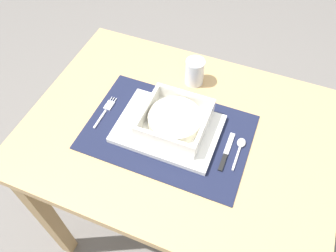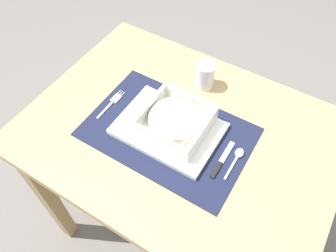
{
  "view_description": "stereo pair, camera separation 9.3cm",
  "coord_description": "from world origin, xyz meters",
  "px_view_note": "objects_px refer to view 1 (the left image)",
  "views": [
    {
      "loc": [
        0.18,
        -0.54,
        1.52
      ],
      "look_at": [
        -0.03,
        -0.02,
        0.77
      ],
      "focal_mm": 35.29,
      "sensor_mm": 36.0,
      "label": 1
    },
    {
      "loc": [
        0.26,
        -0.5,
        1.52
      ],
      "look_at": [
        -0.03,
        -0.02,
        0.77
      ],
      "focal_mm": 35.29,
      "sensor_mm": 36.0,
      "label": 2
    }
  ],
  "objects_px": {
    "porridge_bowl": "(175,121)",
    "butter_knife": "(226,154)",
    "spoon": "(240,146)",
    "dining_table": "(179,151)",
    "fork": "(106,110)",
    "drinking_glass": "(195,73)"
  },
  "relations": [
    {
      "from": "drinking_glass",
      "to": "porridge_bowl",
      "type": "bearing_deg",
      "value": -86.79
    },
    {
      "from": "fork",
      "to": "spoon",
      "type": "xyz_separation_m",
      "value": [
        0.41,
        0.02,
        0.0
      ]
    },
    {
      "from": "dining_table",
      "to": "butter_knife",
      "type": "xyz_separation_m",
      "value": [
        0.15,
        -0.03,
        0.13
      ]
    },
    {
      "from": "spoon",
      "to": "porridge_bowl",
      "type": "bearing_deg",
      "value": 179.22
    },
    {
      "from": "dining_table",
      "to": "spoon",
      "type": "height_order",
      "value": "spoon"
    },
    {
      "from": "porridge_bowl",
      "to": "drinking_glass",
      "type": "xyz_separation_m",
      "value": [
        -0.01,
        0.2,
        -0.0
      ]
    },
    {
      "from": "fork",
      "to": "butter_knife",
      "type": "distance_m",
      "value": 0.38
    },
    {
      "from": "porridge_bowl",
      "to": "drinking_glass",
      "type": "relative_size",
      "value": 2.05
    },
    {
      "from": "fork",
      "to": "butter_knife",
      "type": "xyz_separation_m",
      "value": [
        0.38,
        -0.02,
        0.0
      ]
    },
    {
      "from": "fork",
      "to": "porridge_bowl",
      "type": "bearing_deg",
      "value": 1.15
    },
    {
      "from": "porridge_bowl",
      "to": "butter_knife",
      "type": "height_order",
      "value": "porridge_bowl"
    },
    {
      "from": "porridge_bowl",
      "to": "fork",
      "type": "relative_size",
      "value": 1.41
    },
    {
      "from": "porridge_bowl",
      "to": "butter_knife",
      "type": "xyz_separation_m",
      "value": [
        0.16,
        -0.03,
        -0.03
      ]
    },
    {
      "from": "porridge_bowl",
      "to": "butter_knife",
      "type": "relative_size",
      "value": 1.36
    },
    {
      "from": "dining_table",
      "to": "butter_knife",
      "type": "distance_m",
      "value": 0.2
    },
    {
      "from": "fork",
      "to": "butter_knife",
      "type": "height_order",
      "value": "butter_knife"
    },
    {
      "from": "porridge_bowl",
      "to": "spoon",
      "type": "xyz_separation_m",
      "value": [
        0.19,
        0.01,
        -0.03
      ]
    },
    {
      "from": "dining_table",
      "to": "spoon",
      "type": "xyz_separation_m",
      "value": [
        0.18,
        0.0,
        0.13
      ]
    },
    {
      "from": "dining_table",
      "to": "fork",
      "type": "relative_size",
      "value": 7.03
    },
    {
      "from": "butter_knife",
      "to": "porridge_bowl",
      "type": "bearing_deg",
      "value": 169.57
    },
    {
      "from": "porridge_bowl",
      "to": "drinking_glass",
      "type": "bearing_deg",
      "value": 93.21
    },
    {
      "from": "spoon",
      "to": "dining_table",
      "type": "bearing_deg",
      "value": 177.76
    }
  ]
}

